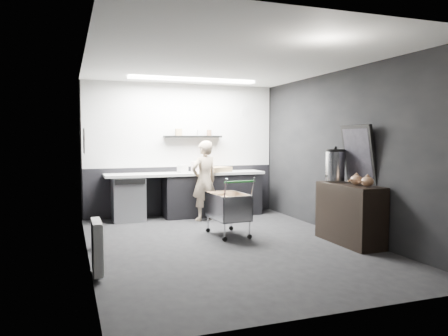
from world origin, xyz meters
name	(u,v)px	position (x,y,z in m)	size (l,w,h in m)	color
floor	(228,244)	(0.00, 0.00, 0.00)	(5.50, 5.50, 0.00)	black
ceiling	(228,62)	(0.00, 0.00, 2.70)	(5.50, 5.50, 0.00)	white
wall_back	(182,150)	(0.00, 2.75, 1.35)	(5.50, 5.50, 0.00)	black
wall_front	(335,166)	(0.00, -2.75, 1.35)	(5.50, 5.50, 0.00)	black
wall_left	(86,157)	(-2.00, 0.00, 1.35)	(5.50, 5.50, 0.00)	black
wall_right	(343,153)	(2.00, 0.00, 1.35)	(5.50, 5.50, 0.00)	black
kitchen_wall_panel	(182,125)	(0.00, 2.73, 1.85)	(3.95, 0.02, 1.70)	silver
dado_panel	(182,191)	(0.00, 2.73, 0.50)	(3.95, 0.02, 1.00)	black
floating_shelf	(193,137)	(0.20, 2.62, 1.62)	(1.20, 0.22, 0.04)	black
wall_clock	(245,112)	(1.40, 2.72, 2.15)	(0.20, 0.20, 0.03)	silver
poster	(84,141)	(-1.98, 1.30, 1.55)	(0.02, 0.30, 0.40)	white
poster_red_band	(84,136)	(-1.98, 1.30, 1.62)	(0.01, 0.22, 0.10)	red
radiator	(97,246)	(-1.94, -0.90, 0.35)	(0.10, 0.50, 0.60)	silver
ceiling_strip	(193,80)	(0.00, 1.85, 2.67)	(2.40, 0.20, 0.04)	white
prep_counter	(193,194)	(0.14, 2.42, 0.46)	(3.20, 0.61, 0.90)	black
person	(204,181)	(0.24, 1.97, 0.77)	(0.56, 0.37, 1.54)	beige
shopping_cart	(228,208)	(0.21, 0.56, 0.45)	(0.56, 0.89, 0.94)	silver
sideboard	(349,206)	(1.77, -0.52, 0.57)	(0.51, 1.20, 1.80)	black
fire_extinguisher	(98,234)	(-1.85, 0.44, 0.21)	(0.13, 0.13, 0.44)	red
cardboard_box	(217,169)	(0.64, 2.37, 0.95)	(0.51, 0.39, 0.10)	tan
pink_tub	(196,167)	(0.21, 2.42, 1.01)	(0.22, 0.22, 0.22)	silver
white_container	(183,169)	(-0.08, 2.37, 0.98)	(0.18, 0.14, 0.16)	silver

